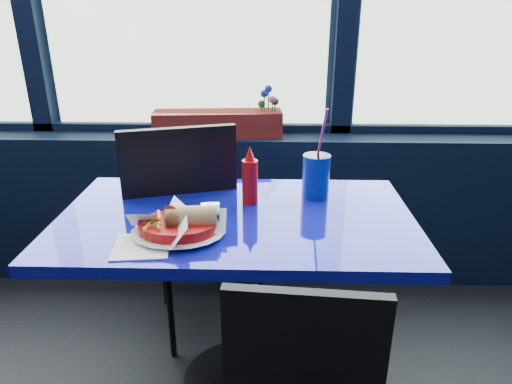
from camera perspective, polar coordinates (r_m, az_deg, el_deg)
name	(u,v)px	position (r m, az deg, el deg)	size (l,w,h in m)	color
window_sill	(193,205)	(2.52, -7.83, -1.66)	(5.00, 0.26, 0.80)	black
near_table	(237,261)	(1.64, -2.42, -8.65)	(1.20, 0.70, 0.75)	black
chair_near_back	(197,220)	(1.93, -7.34, -3.50)	(0.56, 0.57, 1.00)	black
planter_box	(218,124)	(2.32, -4.77, 8.49)	(0.64, 0.16, 0.13)	maroon
flower_vase	(268,121)	(2.31, 1.53, 8.84)	(0.14, 0.15, 0.25)	silver
food_basket	(180,225)	(1.42, -9.53, -4.13)	(0.31, 0.31, 0.09)	#B80C0D
ketchup_bottle	(250,178)	(1.62, -0.76, 1.72)	(0.06, 0.06, 0.21)	#B80C0D
soda_cup	(316,175)	(1.69, 7.51, 2.11)	(0.10, 0.10, 0.34)	navy
napkin	(142,246)	(1.39, -14.09, -6.57)	(0.16, 0.16, 0.00)	white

